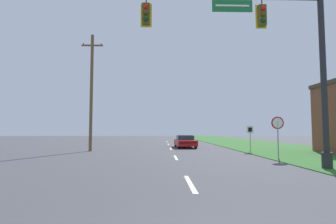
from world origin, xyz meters
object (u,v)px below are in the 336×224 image
Objects in this scene: car_ahead at (185,141)px; route_sign_post at (250,133)px; utility_pole_near at (91,90)px; stop_sign at (278,128)px; signal_mast at (276,52)px.

car_ahead is 2.22× the size of route_sign_post.
car_ahead is 0.46× the size of utility_pole_near.
utility_pole_near is (-12.88, 6.24, 3.19)m from stop_sign.
car_ahead is 11.74m from stop_sign.
route_sign_post is at bearing -47.93° from car_ahead.
route_sign_post is at bearing 88.21° from stop_sign.
stop_sign reaches higher than car_ahead.
signal_mast is at bearing -114.29° from stop_sign.
utility_pole_near is at bearing 154.16° from stop_sign.
route_sign_post is (4.79, -5.31, 0.92)m from car_ahead.
route_sign_post is (0.17, 5.40, -0.34)m from stop_sign.
utility_pole_near reaches higher than signal_mast.
stop_sign is (1.89, 4.20, -3.38)m from signal_mast.
signal_mast reaches higher than stop_sign.
stop_sign reaches higher than route_sign_post.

